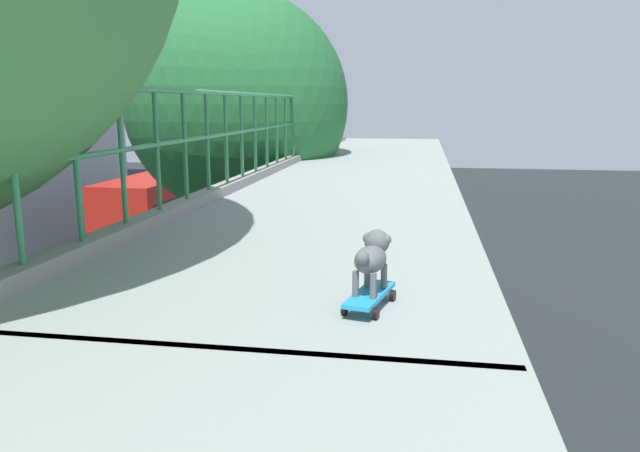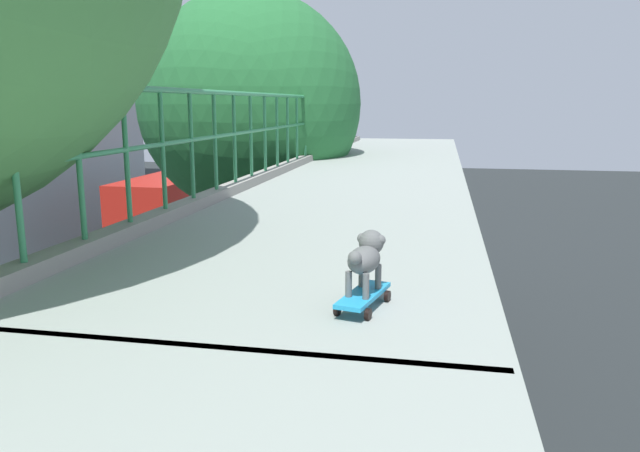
# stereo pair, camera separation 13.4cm
# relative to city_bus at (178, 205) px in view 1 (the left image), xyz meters

# --- Properties ---
(city_bus) EXTENTS (2.52, 10.68, 3.37)m
(city_bus) POSITION_rel_city_bus_xyz_m (0.00, 0.00, 0.00)
(city_bus) COLOR #B31E15
(city_bus) RESTS_ON ground
(roadside_tree_far) EXTENTS (4.88, 4.88, 8.59)m
(roadside_tree_far) POSITION_rel_city_bus_xyz_m (6.17, -11.13, 4.23)
(roadside_tree_far) COLOR #473829
(roadside_tree_far) RESTS_ON ground
(toy_skateboard) EXTENTS (0.28, 0.53, 0.09)m
(toy_skateboard) POSITION_rel_city_bus_xyz_m (9.97, -21.06, 3.22)
(toy_skateboard) COLOR #2191C8
(toy_skateboard) RESTS_ON overpass_deck
(small_dog) EXTENTS (0.22, 0.39, 0.33)m
(small_dog) POSITION_rel_city_bus_xyz_m (9.97, -21.02, 3.45)
(small_dog) COLOR #5A5C5C
(small_dog) RESTS_ON toy_skateboard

